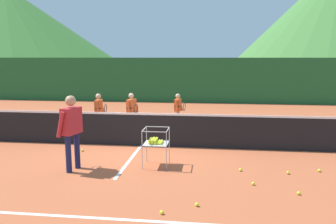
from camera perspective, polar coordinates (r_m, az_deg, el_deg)
name	(u,v)px	position (r m, az deg, el deg)	size (l,w,h in m)	color
ground_plane	(141,146)	(9.96, -4.56, -5.69)	(120.00, 120.00, 0.00)	#B25633
line_baseline_near	(85,217)	(5.88, -13.80, -16.79)	(11.90, 0.08, 0.01)	white
line_baseline_far	(166,114)	(15.33, -0.38, -0.38)	(11.90, 0.08, 0.01)	white
line_service_center	(141,146)	(9.95, -4.56, -5.67)	(0.08, 5.57, 0.01)	white
tennis_net	(141,129)	(9.84, -4.60, -2.88)	(11.62, 0.08, 1.05)	#333338
instructor	(71,126)	(7.91, -15.90, -2.26)	(0.44, 0.83, 1.72)	#191E4C
student_0	(99,109)	(11.82, -11.50, 0.49)	(0.42, 0.63, 1.33)	silver
student_1	(132,109)	(11.69, -6.13, 0.56)	(0.42, 0.71, 1.34)	navy
student_2	(178,107)	(12.27, 1.71, 0.78)	(0.41, 0.66, 1.26)	silver
ball_cart	(155,142)	(8.00, -2.14, -4.98)	(0.58, 0.58, 0.90)	#B7B7BC
tennis_ball_1	(82,150)	(9.64, -14.17, -6.23)	(0.07, 0.07, 0.07)	yellow
tennis_ball_3	(319,171)	(8.45, 24.06, -8.96)	(0.07, 0.07, 0.07)	yellow
tennis_ball_4	(197,205)	(6.10, 4.87, -15.23)	(0.07, 0.07, 0.07)	yellow
tennis_ball_5	(240,170)	(7.96, 12.06, -9.46)	(0.07, 0.07, 0.07)	yellow
tennis_ball_6	(253,183)	(7.20, 14.11, -11.56)	(0.07, 0.07, 0.07)	yellow
tennis_ball_7	(299,193)	(6.98, 21.08, -12.60)	(0.07, 0.07, 0.07)	yellow
tennis_ball_9	(288,173)	(8.05, 19.50, -9.58)	(0.07, 0.07, 0.07)	yellow
tennis_ball_10	(162,212)	(5.81, -1.06, -16.50)	(0.07, 0.07, 0.07)	yellow
windscreen_fence	(175,80)	(19.28, 1.22, 5.36)	(26.18, 0.08, 2.53)	#1E5B2D
hill_1	(6,28)	(72.83, -25.54, 12.56)	(46.98, 46.98, 15.88)	#38702D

